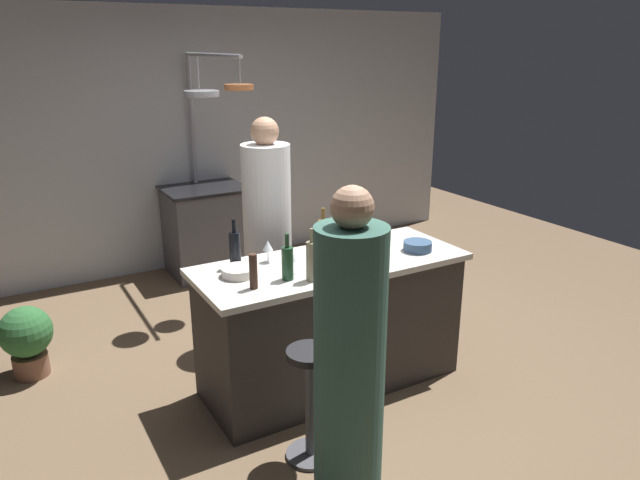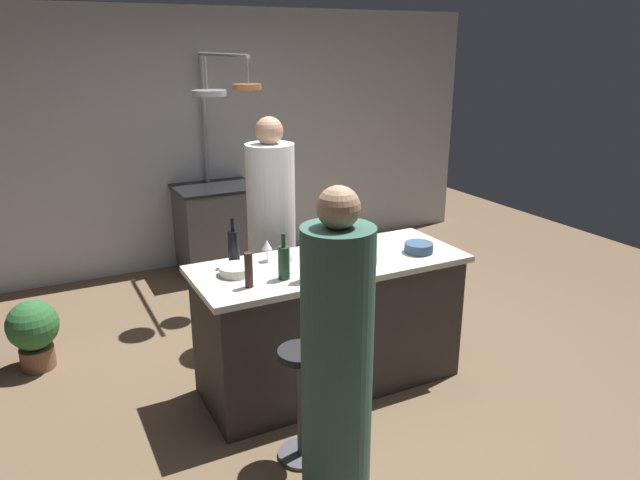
# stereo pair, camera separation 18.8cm
# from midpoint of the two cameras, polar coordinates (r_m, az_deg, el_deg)

# --- Properties ---
(ground_plane) EXTENTS (9.00, 9.00, 0.00)m
(ground_plane) POSITION_cam_midpoint_polar(r_m,az_deg,el_deg) (4.27, -0.26, -13.43)
(ground_plane) COLOR brown
(back_wall) EXTENTS (6.40, 0.16, 2.60)m
(back_wall) POSITION_cam_midpoint_polar(r_m,az_deg,el_deg) (6.33, -13.37, 9.26)
(back_wall) COLOR #B2B7BC
(back_wall) RESTS_ON ground_plane
(kitchen_island) EXTENTS (1.80, 0.72, 0.90)m
(kitchen_island) POSITION_cam_midpoint_polar(r_m,az_deg,el_deg) (4.05, -0.27, -7.97)
(kitchen_island) COLOR #332D2B
(kitchen_island) RESTS_ON ground_plane
(stove_range) EXTENTS (0.80, 0.64, 0.89)m
(stove_range) POSITION_cam_midpoint_polar(r_m,az_deg,el_deg) (6.15, -11.68, 0.93)
(stove_range) COLOR #47474C
(stove_range) RESTS_ON ground_plane
(chef) EXTENTS (0.37, 0.37, 1.74)m
(chef) POSITION_cam_midpoint_polar(r_m,az_deg,el_deg) (4.61, -6.20, 0.05)
(chef) COLOR white
(chef) RESTS_ON ground_plane
(bar_stool_left) EXTENTS (0.28, 0.28, 0.68)m
(bar_stool_left) POSITION_cam_midpoint_polar(r_m,az_deg,el_deg) (3.40, -2.59, -15.05)
(bar_stool_left) COLOR #4C4C51
(bar_stool_left) RESTS_ON ground_plane
(guest_left) EXTENTS (0.35, 0.35, 1.66)m
(guest_left) POSITION_cam_midpoint_polar(r_m,az_deg,el_deg) (2.94, 0.97, -11.87)
(guest_left) COLOR #33594C
(guest_left) RESTS_ON ground_plane
(overhead_pot_rack) EXTENTS (0.61, 1.38, 2.17)m
(overhead_pot_rack) POSITION_cam_midpoint_polar(r_m,az_deg,el_deg) (5.47, -11.71, 11.62)
(overhead_pot_rack) COLOR gray
(overhead_pot_rack) RESTS_ON ground_plane
(potted_plant) EXTENTS (0.36, 0.36, 0.52)m
(potted_plant) POSITION_cam_midpoint_polar(r_m,az_deg,el_deg) (4.71, -27.39, -8.30)
(potted_plant) COLOR brown
(potted_plant) RESTS_ON ground_plane
(pepper_mill) EXTENTS (0.05, 0.05, 0.21)m
(pepper_mill) POSITION_cam_midpoint_polar(r_m,az_deg,el_deg) (3.44, -7.98, -3.01)
(pepper_mill) COLOR #382319
(pepper_mill) RESTS_ON kitchen_island
(wine_bottle_white) EXTENTS (0.07, 0.07, 0.32)m
(wine_bottle_white) POSITION_cam_midpoint_polar(r_m,az_deg,el_deg) (3.51, -2.31, -1.98)
(wine_bottle_white) COLOR gray
(wine_bottle_white) RESTS_ON kitchen_island
(wine_bottle_rose) EXTENTS (0.07, 0.07, 0.33)m
(wine_bottle_rose) POSITION_cam_midpoint_polar(r_m,az_deg,el_deg) (3.66, 0.22, -1.12)
(wine_bottle_rose) COLOR #B78C8E
(wine_bottle_rose) RESTS_ON kitchen_island
(wine_bottle_amber) EXTENTS (0.07, 0.07, 0.32)m
(wine_bottle_amber) POSITION_cam_midpoint_polar(r_m,az_deg,el_deg) (3.96, -1.07, 0.37)
(wine_bottle_amber) COLOR brown
(wine_bottle_amber) RESTS_ON kitchen_island
(wine_bottle_dark) EXTENTS (0.07, 0.07, 0.32)m
(wine_bottle_dark) POSITION_cam_midpoint_polar(r_m,az_deg,el_deg) (3.77, -9.58, -0.86)
(wine_bottle_dark) COLOR black
(wine_bottle_dark) RESTS_ON kitchen_island
(wine_bottle_green) EXTENTS (0.07, 0.07, 0.29)m
(wine_bottle_green) POSITION_cam_midpoint_polar(r_m,az_deg,el_deg) (3.54, -4.66, -2.16)
(wine_bottle_green) COLOR #193D23
(wine_bottle_green) RESTS_ON kitchen_island
(wine_glass_near_right_guest) EXTENTS (0.07, 0.07, 0.15)m
(wine_glass_near_right_guest) POSITION_cam_midpoint_polar(r_m,az_deg,el_deg) (3.98, 1.05, 0.17)
(wine_glass_near_right_guest) COLOR silver
(wine_glass_near_right_guest) RESTS_ON kitchen_island
(wine_glass_by_chef) EXTENTS (0.07, 0.07, 0.15)m
(wine_glass_by_chef) POSITION_cam_midpoint_polar(r_m,az_deg,el_deg) (3.84, -6.44, -0.65)
(wine_glass_by_chef) COLOR silver
(wine_glass_by_chef) RESTS_ON kitchen_island
(wine_glass_near_left_guest) EXTENTS (0.07, 0.07, 0.15)m
(wine_glass_near_left_guest) POSITION_cam_midpoint_polar(r_m,az_deg,el_deg) (3.64, -4.22, -1.63)
(wine_glass_near_left_guest) COLOR silver
(wine_glass_near_left_guest) RESTS_ON kitchen_island
(mixing_bowl_ceramic) EXTENTS (0.21, 0.21, 0.06)m
(mixing_bowl_ceramic) POSITION_cam_midpoint_polar(r_m,az_deg,el_deg) (3.66, -9.29, -3.03)
(mixing_bowl_ceramic) COLOR silver
(mixing_bowl_ceramic) RESTS_ON kitchen_island
(mixing_bowl_steel) EXTENTS (0.20, 0.20, 0.06)m
(mixing_bowl_steel) POSITION_cam_midpoint_polar(r_m,az_deg,el_deg) (3.84, 2.78, -1.73)
(mixing_bowl_steel) COLOR #B7B7BC
(mixing_bowl_steel) RESTS_ON kitchen_island
(mixing_bowl_blue) EXTENTS (0.19, 0.19, 0.07)m
(mixing_bowl_blue) POSITION_cam_midpoint_polar(r_m,az_deg,el_deg) (4.08, 8.05, -0.60)
(mixing_bowl_blue) COLOR #334C6B
(mixing_bowl_blue) RESTS_ON kitchen_island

